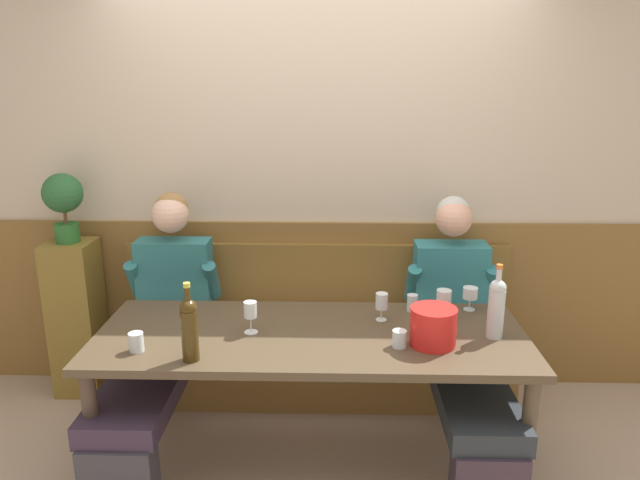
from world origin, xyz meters
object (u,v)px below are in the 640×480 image
object	(u,v)px
person_center_left_seat	(159,328)
water_tumbler_right	(136,342)
wine_glass_near_bucket	(470,294)
water_tumbler_center	(399,339)
person_center_right_seat	(460,330)
wine_bottle_amber_mid	(496,306)
potted_plant	(63,199)
dining_table	(311,348)
wine_bottle_clear_water	(189,327)
wall_bench	(316,354)
water_tumbler_left	(412,303)
wine_glass_mid_right	(382,303)
wine_glass_right_end	(444,298)
wine_glass_center_front	(250,311)
ice_bucket	(433,326)

from	to	relation	value
person_center_left_seat	water_tumbler_right	bearing A→B (deg)	-83.27
wine_glass_near_bucket	water_tumbler_center	bearing A→B (deg)	-132.34
person_center_left_seat	person_center_right_seat	bearing A→B (deg)	0.39
person_center_right_seat	wine_bottle_amber_mid	bearing A→B (deg)	-77.53
person_center_right_seat	potted_plant	xyz separation A→B (m)	(-2.29, 0.41, 0.63)
water_tumbler_center	water_tumbler_right	xyz separation A→B (m)	(-1.19, -0.08, 0.00)
person_center_left_seat	dining_table	bearing A→B (deg)	-20.97
wine_glass_near_bucket	potted_plant	bearing A→B (deg)	169.55
person_center_left_seat	wine_bottle_clear_water	size ratio (longest dim) A/B	3.61
wall_bench	water_tumbler_left	xyz separation A→B (m)	(0.52, -0.42, 0.51)
water_tumbler_center	water_tumbler_left	bearing A→B (deg)	75.59
wall_bench	wine_glass_mid_right	bearing A→B (deg)	-57.14
person_center_right_seat	wine_bottle_clear_water	world-z (taller)	person_center_right_seat
wine_glass_right_end	person_center_left_seat	bearing A→B (deg)	174.88
water_tumbler_center	person_center_right_seat	bearing A→B (deg)	51.34
potted_plant	water_tumbler_center	bearing A→B (deg)	-24.99
wine_bottle_amber_mid	wine_glass_center_front	xyz separation A→B (m)	(-1.17, 0.02, -0.04)
wine_glass_mid_right	water_tumbler_right	xyz separation A→B (m)	(-1.13, -0.38, -0.05)
water_tumbler_center	water_tumbler_right	bearing A→B (deg)	-176.34
wine_glass_mid_right	potted_plant	distance (m)	1.98
wine_glass_right_end	wine_glass_near_bucket	size ratio (longest dim) A/B	1.25
wine_bottle_clear_water	water_tumbler_center	bearing A→B (deg)	9.47
person_center_left_seat	ice_bucket	distance (m)	1.50
person_center_left_seat	water_tumbler_left	world-z (taller)	person_center_left_seat
person_center_right_seat	water_tumbler_left	bearing A→B (deg)	-170.86
water_tumbler_right	dining_table	bearing A→B (deg)	15.73
ice_bucket	water_tumbler_center	xyz separation A→B (m)	(-0.16, -0.03, -0.05)
wine_glass_right_end	water_tumbler_center	size ratio (longest dim) A/B	1.94
wine_glass_mid_right	wine_glass_near_bucket	size ratio (longest dim) A/B	1.16
ice_bucket	wine_bottle_amber_mid	bearing A→B (deg)	15.78
ice_bucket	water_tumbler_left	bearing A→B (deg)	96.23
ice_bucket	water_tumbler_right	bearing A→B (deg)	-175.48
wine_glass_right_end	water_tumbler_center	world-z (taller)	wine_glass_right_end
wine_bottle_amber_mid	dining_table	bearing A→B (deg)	178.25
person_center_left_seat	wine_bottle_clear_water	world-z (taller)	person_center_left_seat
wine_glass_near_bucket	dining_table	bearing A→B (deg)	-159.19
person_center_right_seat	wine_glass_center_front	xyz separation A→B (m)	(-1.09, -0.34, 0.24)
person_center_left_seat	ice_bucket	world-z (taller)	person_center_left_seat
wine_glass_mid_right	potted_plant	world-z (taller)	potted_plant
wall_bench	wine_glass_center_front	distance (m)	0.97
person_center_left_seat	wine_glass_right_end	world-z (taller)	person_center_left_seat
wall_bench	wine_glass_near_bucket	distance (m)	1.08
dining_table	water_tumbler_center	distance (m)	0.45
ice_bucket	wine_bottle_amber_mid	world-z (taller)	wine_bottle_amber_mid
dining_table	ice_bucket	world-z (taller)	ice_bucket
dining_table	person_center_left_seat	distance (m)	0.91
person_center_left_seat	water_tumbler_center	xyz separation A→B (m)	(1.26, -0.47, 0.17)
person_center_right_seat	water_tumbler_right	size ratio (longest dim) A/B	14.53
wine_glass_center_front	wine_glass_right_end	bearing A→B (deg)	11.43
person_center_right_seat	wine_glass_near_bucket	bearing A→B (deg)	-28.18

